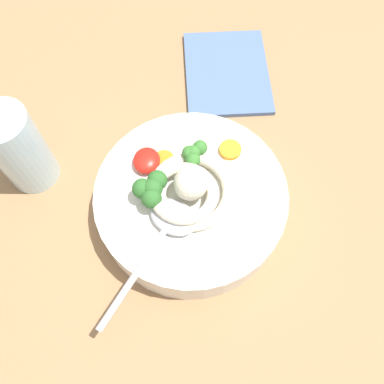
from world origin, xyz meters
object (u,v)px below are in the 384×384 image
object	(u,v)px
soup_spoon	(167,226)
folded_napkin	(227,72)
noodle_pile	(187,189)
drinking_glass	(19,149)
soup_bowl	(192,201)

from	to	relation	value
soup_spoon	folded_napkin	world-z (taller)	soup_spoon
noodle_pile	drinking_glass	distance (cm)	22.81
noodle_pile	soup_spoon	size ratio (longest dim) A/B	0.70
soup_bowl	drinking_glass	distance (cm)	23.57
noodle_pile	drinking_glass	size ratio (longest dim) A/B	0.92
drinking_glass	soup_bowl	bearing A→B (deg)	79.45
soup_spoon	soup_bowl	bearing A→B (deg)	180.00
soup_spoon	folded_napkin	xyz separation A→B (cm)	(-29.87, 6.60, -6.10)
noodle_pile	folded_napkin	xyz separation A→B (cm)	(-25.15, 4.64, -6.78)
noodle_pile	folded_napkin	world-z (taller)	noodle_pile
noodle_pile	folded_napkin	size ratio (longest dim) A/B	0.67
soup_bowl	folded_napkin	xyz separation A→B (cm)	(-24.79, 4.04, -2.54)
soup_bowl	soup_spoon	world-z (taller)	soup_spoon
drinking_glass	folded_napkin	world-z (taller)	drinking_glass
noodle_pile	soup_spoon	distance (cm)	5.15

